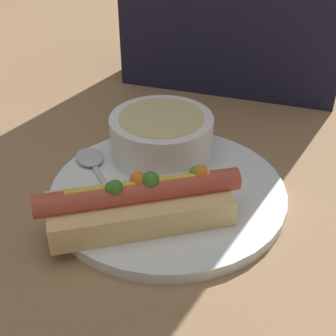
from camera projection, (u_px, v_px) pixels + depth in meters
ground_plane at (168, 196)px, 0.52m from camera, size 4.00×4.00×0.00m
dinner_plate at (168, 192)px, 0.52m from camera, size 0.26×0.26×0.01m
hot_dog at (141, 203)px, 0.46m from camera, size 0.18×0.15×0.06m
soup_bowl at (162, 133)px, 0.56m from camera, size 0.12×0.12×0.05m
spoon at (94, 165)px, 0.54m from camera, size 0.13×0.13×0.01m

